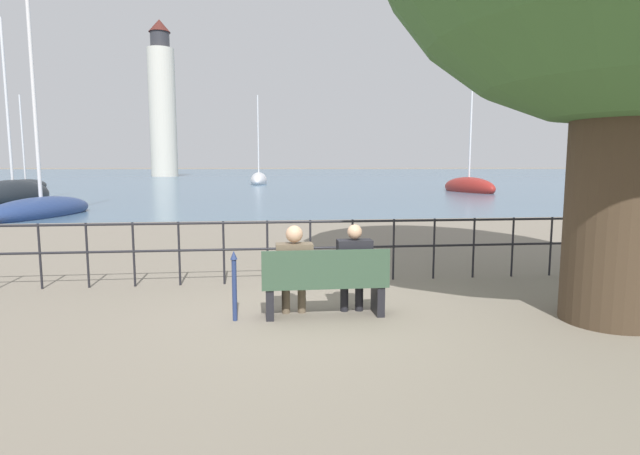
{
  "coord_description": "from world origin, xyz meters",
  "views": [
    {
      "loc": [
        -0.79,
        -6.31,
        1.95
      ],
      "look_at": [
        0.0,
        0.5,
        1.1
      ],
      "focal_mm": 28.0,
      "sensor_mm": 36.0,
      "label": 1
    }
  ],
  "objects_px": {
    "seated_person_left": "(294,266)",
    "sailboat_0": "(42,209)",
    "sailboat_1": "(26,185)",
    "seated_person_right": "(354,265)",
    "sailboat_4": "(14,195)",
    "harbor_lighthouse": "(162,105)",
    "park_bench": "(325,284)",
    "closed_umbrella": "(234,282)",
    "sailboat_2": "(469,187)",
    "sailboat_3": "(259,180)"
  },
  "relations": [
    {
      "from": "closed_umbrella",
      "to": "sailboat_4",
      "type": "bearing_deg",
      "value": 120.05
    },
    {
      "from": "sailboat_2",
      "to": "sailboat_3",
      "type": "relative_size",
      "value": 1.13
    },
    {
      "from": "sailboat_0",
      "to": "sailboat_1",
      "type": "relative_size",
      "value": 1.21
    },
    {
      "from": "park_bench",
      "to": "sailboat_1",
      "type": "bearing_deg",
      "value": 118.03
    },
    {
      "from": "seated_person_left",
      "to": "sailboat_2",
      "type": "distance_m",
      "value": 33.19
    },
    {
      "from": "closed_umbrella",
      "to": "sailboat_0",
      "type": "xyz_separation_m",
      "value": [
        -8.16,
        14.18,
        -0.2
      ]
    },
    {
      "from": "sailboat_3",
      "to": "sailboat_4",
      "type": "distance_m",
      "value": 29.05
    },
    {
      "from": "sailboat_2",
      "to": "closed_umbrella",
      "type": "bearing_deg",
      "value": -127.96
    },
    {
      "from": "seated_person_left",
      "to": "park_bench",
      "type": "bearing_deg",
      "value": -10.81
    },
    {
      "from": "sailboat_4",
      "to": "sailboat_1",
      "type": "bearing_deg",
      "value": 123.39
    },
    {
      "from": "seated_person_right",
      "to": "sailboat_3",
      "type": "distance_m",
      "value": 48.4
    },
    {
      "from": "seated_person_right",
      "to": "sailboat_0",
      "type": "height_order",
      "value": "sailboat_0"
    },
    {
      "from": "harbor_lighthouse",
      "to": "seated_person_left",
      "type": "bearing_deg",
      "value": -78.41
    },
    {
      "from": "sailboat_1",
      "to": "sailboat_2",
      "type": "height_order",
      "value": "sailboat_2"
    },
    {
      "from": "sailboat_0",
      "to": "sailboat_4",
      "type": "distance_m",
      "value": 9.67
    },
    {
      "from": "seated_person_right",
      "to": "sailboat_0",
      "type": "bearing_deg",
      "value": 124.59
    },
    {
      "from": "closed_umbrella",
      "to": "sailboat_0",
      "type": "bearing_deg",
      "value": 119.91
    },
    {
      "from": "seated_person_right",
      "to": "sailboat_1",
      "type": "relative_size",
      "value": 0.14
    },
    {
      "from": "sailboat_0",
      "to": "park_bench",
      "type": "bearing_deg",
      "value": -43.98
    },
    {
      "from": "closed_umbrella",
      "to": "sailboat_3",
      "type": "bearing_deg",
      "value": 89.99
    },
    {
      "from": "park_bench",
      "to": "seated_person_left",
      "type": "height_order",
      "value": "seated_person_left"
    },
    {
      "from": "park_bench",
      "to": "sailboat_2",
      "type": "bearing_deg",
      "value": 63.8
    },
    {
      "from": "sailboat_2",
      "to": "harbor_lighthouse",
      "type": "height_order",
      "value": "harbor_lighthouse"
    },
    {
      "from": "seated_person_right",
      "to": "sailboat_2",
      "type": "relative_size",
      "value": 0.11
    },
    {
      "from": "seated_person_left",
      "to": "sailboat_4",
      "type": "distance_m",
      "value": 26.32
    },
    {
      "from": "sailboat_0",
      "to": "sailboat_4",
      "type": "height_order",
      "value": "sailboat_0"
    },
    {
      "from": "closed_umbrella",
      "to": "sailboat_2",
      "type": "relative_size",
      "value": 0.08
    },
    {
      "from": "closed_umbrella",
      "to": "sailboat_3",
      "type": "xyz_separation_m",
      "value": [
        0.01,
        48.48,
        -0.11
      ]
    },
    {
      "from": "closed_umbrella",
      "to": "sailboat_1",
      "type": "height_order",
      "value": "sailboat_1"
    },
    {
      "from": "seated_person_left",
      "to": "sailboat_1",
      "type": "relative_size",
      "value": 0.14
    },
    {
      "from": "seated_person_right",
      "to": "sailboat_4",
      "type": "bearing_deg",
      "value": 123.04
    },
    {
      "from": "seated_person_left",
      "to": "sailboat_3",
      "type": "xyz_separation_m",
      "value": [
        -0.75,
        48.37,
        -0.27
      ]
    },
    {
      "from": "sailboat_2",
      "to": "harbor_lighthouse",
      "type": "xyz_separation_m",
      "value": [
        -33.14,
        58.86,
        12.52
      ]
    },
    {
      "from": "seated_person_left",
      "to": "sailboat_0",
      "type": "height_order",
      "value": "sailboat_0"
    },
    {
      "from": "park_bench",
      "to": "sailboat_0",
      "type": "relative_size",
      "value": 0.16
    },
    {
      "from": "closed_umbrella",
      "to": "sailboat_0",
      "type": "relative_size",
      "value": 0.09
    },
    {
      "from": "sailboat_1",
      "to": "sailboat_3",
      "type": "bearing_deg",
      "value": 21.62
    },
    {
      "from": "seated_person_right",
      "to": "sailboat_0",
      "type": "distance_m",
      "value": 17.09
    },
    {
      "from": "seated_person_left",
      "to": "sailboat_1",
      "type": "height_order",
      "value": "sailboat_1"
    },
    {
      "from": "sailboat_0",
      "to": "seated_person_right",
      "type": "bearing_deg",
      "value": -42.75
    },
    {
      "from": "sailboat_1",
      "to": "seated_person_left",
      "type": "bearing_deg",
      "value": -63.71
    },
    {
      "from": "seated_person_right",
      "to": "sailboat_1",
      "type": "bearing_deg",
      "value": 118.51
    },
    {
      "from": "sailboat_2",
      "to": "sailboat_3",
      "type": "bearing_deg",
      "value": 119.98
    },
    {
      "from": "closed_umbrella",
      "to": "sailboat_2",
      "type": "height_order",
      "value": "sailboat_2"
    },
    {
      "from": "park_bench",
      "to": "harbor_lighthouse",
      "type": "xyz_separation_m",
      "value": [
        -18.53,
        88.54,
        12.48
      ]
    },
    {
      "from": "sailboat_3",
      "to": "sailboat_4",
      "type": "xyz_separation_m",
      "value": [
        -13.04,
        -25.96,
        -0.0
      ]
    },
    {
      "from": "closed_umbrella",
      "to": "sailboat_2",
      "type": "distance_m",
      "value": 33.64
    },
    {
      "from": "sailboat_0",
      "to": "harbor_lighthouse",
      "type": "xyz_separation_m",
      "value": [
        -9.22,
        74.4,
        12.61
      ]
    },
    {
      "from": "seated_person_right",
      "to": "sailboat_2",
      "type": "height_order",
      "value": "sailboat_2"
    },
    {
      "from": "park_bench",
      "to": "sailboat_0",
      "type": "bearing_deg",
      "value": 123.36
    }
  ]
}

